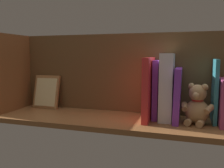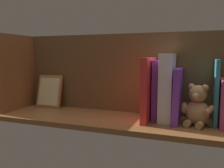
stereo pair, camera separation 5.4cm
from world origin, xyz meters
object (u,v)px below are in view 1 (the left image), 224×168
at_px(teddy_bear, 197,106).
at_px(picture_frame_leaning, 46,92).
at_px(book_0, 223,102).
at_px(dictionary_thick_white, 167,87).

relative_size(teddy_bear, picture_frame_leaning, 0.96).
xyz_separation_m(book_0, picture_frame_leaning, (0.85, -0.06, -0.01)).
bearing_deg(book_0, picture_frame_leaning, -3.80).
bearing_deg(book_0, dictionary_thick_white, -2.30).
height_order(book_0, dictionary_thick_white, dictionary_thick_white).
bearing_deg(teddy_bear, book_0, -148.90).
height_order(dictionary_thick_white, picture_frame_leaning, dictionary_thick_white).
xyz_separation_m(book_0, teddy_bear, (0.10, 0.03, -0.02)).
distance_m(teddy_bear, dictionary_thick_white, 0.15).
height_order(book_0, teddy_bear, book_0).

